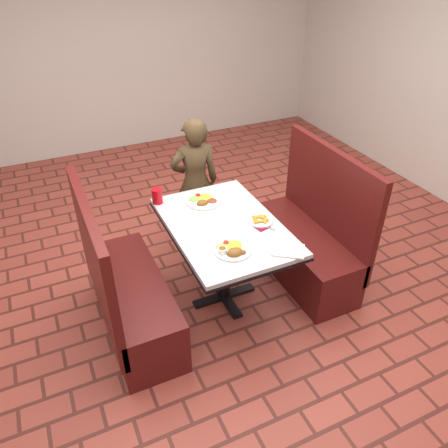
{
  "coord_description": "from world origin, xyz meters",
  "views": [
    {
      "loc": [
        -1.16,
        -2.5,
        2.59
      ],
      "look_at": [
        0.0,
        0.0,
        0.75
      ],
      "focal_mm": 35.0,
      "sensor_mm": 36.0,
      "label": 1
    }
  ],
  "objects_px": {
    "plantain_plate": "(260,220)",
    "red_tumbler": "(157,196)",
    "diner_person": "(195,182)",
    "near_dinner_plate": "(232,248)",
    "booth_bench_left": "(127,296)",
    "dining_table": "(224,234)",
    "booth_bench_right": "(307,243)",
    "far_dinner_plate": "(203,199)"
  },
  "relations": [
    {
      "from": "plantain_plate",
      "to": "red_tumbler",
      "type": "relative_size",
      "value": 1.57
    },
    {
      "from": "diner_person",
      "to": "near_dinner_plate",
      "type": "bearing_deg",
      "value": 88.43
    },
    {
      "from": "plantain_plate",
      "to": "red_tumbler",
      "type": "height_order",
      "value": "red_tumbler"
    },
    {
      "from": "booth_bench_left",
      "to": "red_tumbler",
      "type": "height_order",
      "value": "booth_bench_left"
    },
    {
      "from": "dining_table",
      "to": "red_tumbler",
      "type": "bearing_deg",
      "value": 124.98
    },
    {
      "from": "booth_bench_right",
      "to": "far_dinner_plate",
      "type": "height_order",
      "value": "booth_bench_right"
    },
    {
      "from": "near_dinner_plate",
      "to": "plantain_plate",
      "type": "distance_m",
      "value": 0.44
    },
    {
      "from": "booth_bench_right",
      "to": "near_dinner_plate",
      "type": "bearing_deg",
      "value": -159.45
    },
    {
      "from": "dining_table",
      "to": "plantain_plate",
      "type": "height_order",
      "value": "plantain_plate"
    },
    {
      "from": "plantain_plate",
      "to": "red_tumbler",
      "type": "distance_m",
      "value": 0.87
    },
    {
      "from": "dining_table",
      "to": "diner_person",
      "type": "xyz_separation_m",
      "value": [
        0.13,
        0.92,
        -0.02
      ]
    },
    {
      "from": "near_dinner_plate",
      "to": "far_dinner_plate",
      "type": "distance_m",
      "value": 0.71
    },
    {
      "from": "booth_bench_left",
      "to": "far_dinner_plate",
      "type": "relative_size",
      "value": 4.27
    },
    {
      "from": "near_dinner_plate",
      "to": "red_tumbler",
      "type": "distance_m",
      "value": 0.89
    },
    {
      "from": "booth_bench_right",
      "to": "far_dinner_plate",
      "type": "xyz_separation_m",
      "value": [
        -0.81,
        0.37,
        0.45
      ]
    },
    {
      "from": "dining_table",
      "to": "booth_bench_right",
      "type": "height_order",
      "value": "booth_bench_right"
    },
    {
      "from": "far_dinner_plate",
      "to": "dining_table",
      "type": "bearing_deg",
      "value": -87.61
    },
    {
      "from": "booth_bench_right",
      "to": "plantain_plate",
      "type": "distance_m",
      "value": 0.69
    },
    {
      "from": "near_dinner_plate",
      "to": "red_tumbler",
      "type": "relative_size",
      "value": 2.1
    },
    {
      "from": "far_dinner_plate",
      "to": "red_tumbler",
      "type": "relative_size",
      "value": 2.23
    },
    {
      "from": "diner_person",
      "to": "far_dinner_plate",
      "type": "relative_size",
      "value": 4.48
    },
    {
      "from": "booth_bench_right",
      "to": "red_tumbler",
      "type": "bearing_deg",
      "value": 156.05
    },
    {
      "from": "dining_table",
      "to": "near_dinner_plate",
      "type": "bearing_deg",
      "value": -105.26
    },
    {
      "from": "booth_bench_right",
      "to": "diner_person",
      "type": "xyz_separation_m",
      "value": [
        -0.67,
        0.92,
        0.3
      ]
    },
    {
      "from": "booth_bench_right",
      "to": "diner_person",
      "type": "height_order",
      "value": "diner_person"
    },
    {
      "from": "diner_person",
      "to": "far_dinner_plate",
      "type": "height_order",
      "value": "diner_person"
    },
    {
      "from": "booth_bench_left",
      "to": "near_dinner_plate",
      "type": "xyz_separation_m",
      "value": [
        0.71,
        -0.33,
        0.45
      ]
    },
    {
      "from": "near_dinner_plate",
      "to": "red_tumbler",
      "type": "bearing_deg",
      "value": 107.6
    },
    {
      "from": "dining_table",
      "to": "booth_bench_left",
      "type": "relative_size",
      "value": 1.01
    },
    {
      "from": "booth_bench_left",
      "to": "red_tumbler",
      "type": "distance_m",
      "value": 0.83
    },
    {
      "from": "booth_bench_left",
      "to": "diner_person",
      "type": "distance_m",
      "value": 1.34
    },
    {
      "from": "dining_table",
      "to": "booth_bench_left",
      "type": "bearing_deg",
      "value": 180.0
    },
    {
      "from": "diner_person",
      "to": "near_dinner_plate",
      "type": "xyz_separation_m",
      "value": [
        -0.22,
        -1.26,
        0.15
      ]
    },
    {
      "from": "diner_person",
      "to": "far_dinner_plate",
      "type": "bearing_deg",
      "value": 83.88
    },
    {
      "from": "far_dinner_plate",
      "to": "red_tumbler",
      "type": "height_order",
      "value": "red_tumbler"
    },
    {
      "from": "booth_bench_right",
      "to": "near_dinner_plate",
      "type": "relative_size",
      "value": 4.53
    },
    {
      "from": "dining_table",
      "to": "booth_bench_left",
      "type": "xyz_separation_m",
      "value": [
        -0.8,
        0.0,
        -0.32
      ]
    },
    {
      "from": "near_dinner_plate",
      "to": "far_dinner_plate",
      "type": "height_order",
      "value": "near_dinner_plate"
    },
    {
      "from": "red_tumbler",
      "to": "far_dinner_plate",
      "type": "bearing_deg",
      "value": -22.78
    },
    {
      "from": "far_dinner_plate",
      "to": "near_dinner_plate",
      "type": "bearing_deg",
      "value": -96.13
    },
    {
      "from": "near_dinner_plate",
      "to": "far_dinner_plate",
      "type": "relative_size",
      "value": 0.94
    },
    {
      "from": "booth_bench_right",
      "to": "diner_person",
      "type": "bearing_deg",
      "value": 126.08
    }
  ]
}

